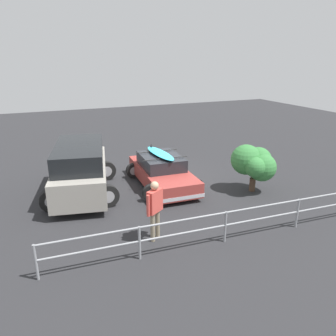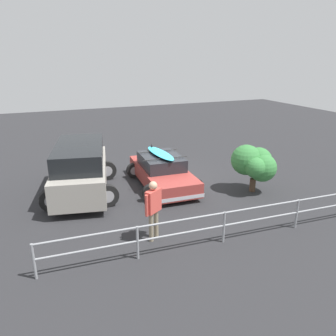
{
  "view_description": "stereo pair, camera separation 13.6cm",
  "coord_description": "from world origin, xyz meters",
  "px_view_note": "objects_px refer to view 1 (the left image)",
  "views": [
    {
      "loc": [
        5.06,
        12.21,
        5.09
      ],
      "look_at": [
        0.36,
        1.03,
        0.95
      ],
      "focal_mm": 35.0,
      "sensor_mm": 36.0,
      "label": 1
    },
    {
      "loc": [
        4.93,
        12.26,
        5.09
      ],
      "look_at": [
        0.36,
        1.03,
        0.95
      ],
      "focal_mm": 35.0,
      "sensor_mm": 36.0,
      "label": 2
    }
  ],
  "objects_px": {
    "sedan_car": "(162,171)",
    "bush_near_left": "(254,162)",
    "suv_car": "(81,169)",
    "person_bystander": "(155,205)"
  },
  "relations": [
    {
      "from": "bush_near_left",
      "to": "sedan_car",
      "type": "bearing_deg",
      "value": -32.37
    },
    {
      "from": "person_bystander",
      "to": "bush_near_left",
      "type": "height_order",
      "value": "bush_near_left"
    },
    {
      "from": "suv_car",
      "to": "sedan_car",
      "type": "bearing_deg",
      "value": 173.58
    },
    {
      "from": "bush_near_left",
      "to": "person_bystander",
      "type": "bearing_deg",
      "value": 22.02
    },
    {
      "from": "suv_car",
      "to": "bush_near_left",
      "type": "bearing_deg",
      "value": 159.82
    },
    {
      "from": "sedan_car",
      "to": "suv_car",
      "type": "height_order",
      "value": "suv_car"
    },
    {
      "from": "suv_car",
      "to": "person_bystander",
      "type": "xyz_separation_m",
      "value": [
        -1.43,
        4.27,
        0.07
      ]
    },
    {
      "from": "person_bystander",
      "to": "bush_near_left",
      "type": "xyz_separation_m",
      "value": [
        -4.85,
        -1.96,
        0.1
      ]
    },
    {
      "from": "suv_car",
      "to": "bush_near_left",
      "type": "height_order",
      "value": "suv_car"
    },
    {
      "from": "sedan_car",
      "to": "bush_near_left",
      "type": "height_order",
      "value": "bush_near_left"
    }
  ]
}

